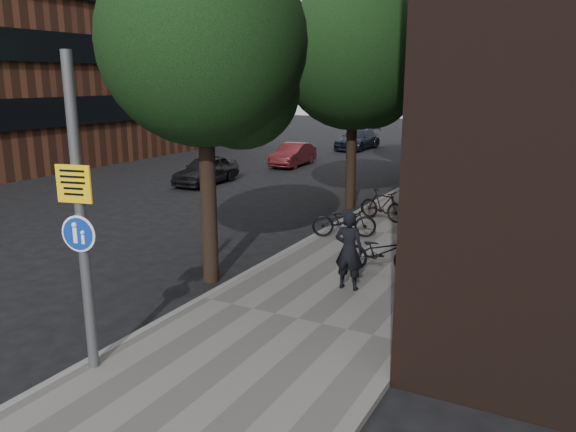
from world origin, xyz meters
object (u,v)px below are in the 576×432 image
Objects in this scene: parked_bike_facade_near at (381,252)px; parked_car_near at (206,170)px; signpost at (81,217)px; pedestrian at (349,250)px.

parked_bike_facade_near is 13.38m from parked_car_near.
pedestrian is (2.26, 5.04, -1.57)m from signpost.
parked_bike_facade_near is 0.51× the size of parked_car_near.
pedestrian reaches higher than parked_bike_facade_near.
signpost is at bearing 63.17° from pedestrian.
parked_bike_facade_near is at bearing -103.45° from pedestrian.
parked_car_near is (-10.80, 7.91, 0.01)m from parked_bike_facade_near.
signpost reaches higher than parked_car_near.
pedestrian is 0.91× the size of parked_bike_facade_near.
pedestrian is at bearing 52.78° from signpost.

